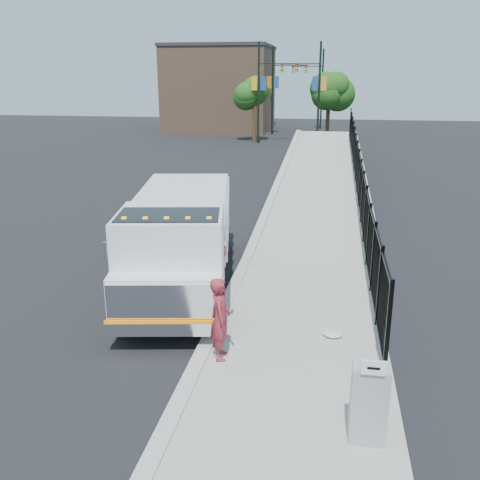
# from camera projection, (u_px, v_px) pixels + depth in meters

# --- Properties ---
(ground) EXTENTS (120.00, 120.00, 0.00)m
(ground) POSITION_uv_depth(u_px,v_px,m) (221.00, 317.00, 12.56)
(ground) COLOR black
(ground) RESTS_ON ground
(sidewalk) EXTENTS (3.55, 12.00, 0.12)m
(sidewalk) POSITION_uv_depth(u_px,v_px,m) (298.00, 366.00, 10.35)
(sidewalk) COLOR #9E998E
(sidewalk) RESTS_ON ground
(curb) EXTENTS (0.30, 12.00, 0.16)m
(curb) POSITION_uv_depth(u_px,v_px,m) (201.00, 357.00, 10.65)
(curb) COLOR #ADAAA3
(curb) RESTS_ON ground
(ramp) EXTENTS (3.95, 24.06, 3.19)m
(ramp) POSITION_uv_depth(u_px,v_px,m) (325.00, 187.00, 27.29)
(ramp) COLOR #9E998E
(ramp) RESTS_ON ground
(iron_fence) EXTENTS (0.10, 28.00, 1.80)m
(iron_fence) POSITION_uv_depth(u_px,v_px,m) (357.00, 185.00, 23.03)
(iron_fence) COLOR black
(iron_fence) RESTS_ON ground
(truck) EXTENTS (3.68, 7.87, 2.59)m
(truck) POSITION_uv_depth(u_px,v_px,m) (180.00, 235.00, 13.98)
(truck) COLOR black
(truck) RESTS_ON ground
(worker) EXTENTS (0.51, 0.67, 1.66)m
(worker) POSITION_uv_depth(u_px,v_px,m) (220.00, 319.00, 10.33)
(worker) COLOR maroon
(worker) RESTS_ON sidewalk
(utility_cabinet) EXTENTS (0.55, 0.40, 1.25)m
(utility_cabinet) POSITION_uv_depth(u_px,v_px,m) (369.00, 403.00, 8.01)
(utility_cabinet) COLOR gray
(utility_cabinet) RESTS_ON sidewalk
(arrow_sign) EXTENTS (0.35, 0.04, 0.22)m
(arrow_sign) POSITION_uv_depth(u_px,v_px,m) (374.00, 368.00, 7.58)
(arrow_sign) COLOR white
(arrow_sign) RESTS_ON utility_cabinet
(debris) EXTENTS (0.43, 0.43, 0.11)m
(debris) POSITION_uv_depth(u_px,v_px,m) (333.00, 333.00, 11.42)
(debris) COLOR silver
(debris) RESTS_ON sidewalk
(light_pole_0) EXTENTS (3.77, 0.22, 8.00)m
(light_pole_0) POSITION_uv_depth(u_px,v_px,m) (262.00, 89.00, 43.30)
(light_pole_0) COLOR black
(light_pole_0) RESTS_ON ground
(light_pole_1) EXTENTS (3.78, 0.22, 8.00)m
(light_pole_1) POSITION_uv_depth(u_px,v_px,m) (315.00, 89.00, 43.07)
(light_pole_1) COLOR black
(light_pole_1) RESTS_ON ground
(light_pole_2) EXTENTS (3.78, 0.22, 8.00)m
(light_pole_2) POSITION_uv_depth(u_px,v_px,m) (276.00, 87.00, 49.90)
(light_pole_2) COLOR black
(light_pole_2) RESTS_ON ground
(light_pole_3) EXTENTS (3.77, 0.22, 8.00)m
(light_pole_3) POSITION_uv_depth(u_px,v_px,m) (319.00, 86.00, 55.10)
(light_pole_3) COLOR black
(light_pole_3) RESTS_ON ground
(tree_0) EXTENTS (2.41, 2.41, 5.20)m
(tree_0) POSITION_uv_depth(u_px,v_px,m) (255.00, 94.00, 44.29)
(tree_0) COLOR #382314
(tree_0) RESTS_ON ground
(tree_1) EXTENTS (2.77, 2.77, 5.39)m
(tree_1) POSITION_uv_depth(u_px,v_px,m) (329.00, 93.00, 46.88)
(tree_1) COLOR #382314
(tree_1) RESTS_ON ground
(tree_2) EXTENTS (3.17, 3.17, 5.59)m
(tree_2) POSITION_uv_depth(u_px,v_px,m) (258.00, 90.00, 55.66)
(tree_2) COLOR #382314
(tree_2) RESTS_ON ground
(building) EXTENTS (10.00, 10.00, 8.00)m
(building) POSITION_uv_depth(u_px,v_px,m) (221.00, 90.00, 54.25)
(building) COLOR #8C664C
(building) RESTS_ON ground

